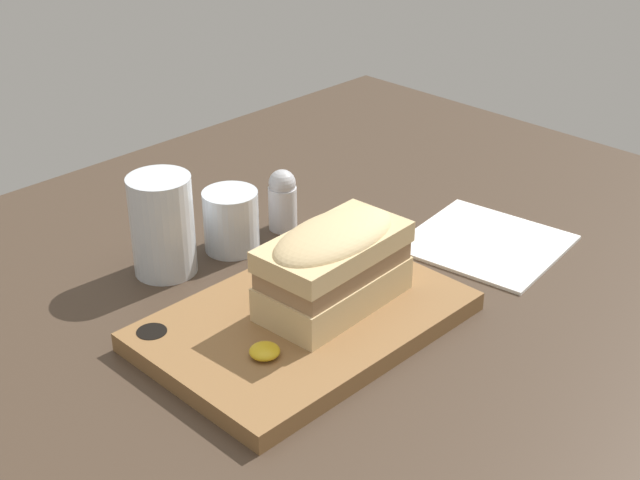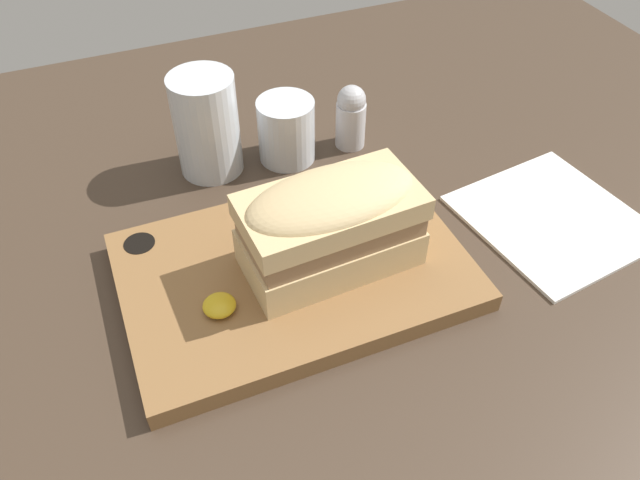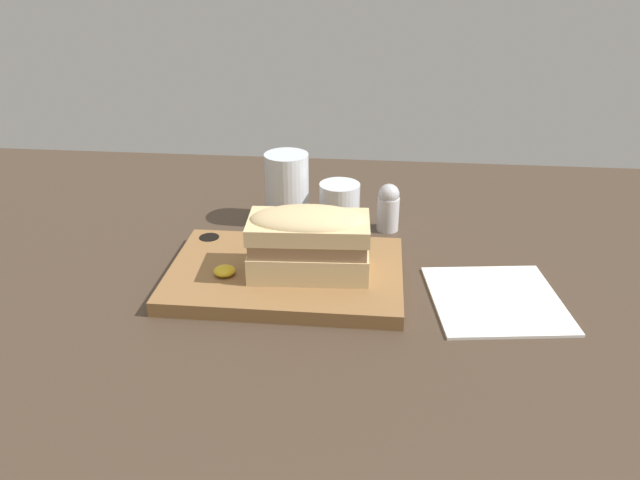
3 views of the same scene
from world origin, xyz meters
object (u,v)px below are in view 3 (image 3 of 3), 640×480
object	(u,v)px
napkin	(496,299)
salt_shaker	(388,207)
serving_board	(286,272)
sandwich	(309,239)
water_glass	(286,193)
wine_glass	(339,207)

from	to	relation	value
napkin	salt_shaker	distance (cm)	25.37
serving_board	sandwich	world-z (taller)	sandwich
water_glass	salt_shaker	xyz separation A→B (cm)	(16.91, -1.85, -1.08)
wine_glass	water_glass	bearing A→B (deg)	171.41
water_glass	napkin	xyz separation A→B (cm)	(31.20, -22.47, -4.86)
serving_board	wine_glass	size ratio (longest dim) A/B	4.31
sandwich	wine_glass	distance (cm)	19.98
sandwich	salt_shaker	bearing A→B (deg)	60.67
sandwich	napkin	distance (cm)	25.93
sandwich	water_glass	xyz separation A→B (cm)	(-6.25, 20.81, -2.00)
sandwich	water_glass	size ratio (longest dim) A/B	1.40
water_glass	napkin	world-z (taller)	water_glass
napkin	wine_glass	bearing A→B (deg)	136.42
serving_board	water_glass	xyz separation A→B (cm)	(-2.84, 19.39, 4.04)
serving_board	water_glass	world-z (taller)	water_glass
serving_board	napkin	distance (cm)	28.54
sandwich	water_glass	bearing A→B (deg)	106.71
water_glass	wine_glass	xyz separation A→B (cm)	(9.02, -1.36, -1.63)
sandwich	wine_glass	size ratio (longest dim) A/B	2.21
serving_board	wine_glass	world-z (taller)	wine_glass
water_glass	wine_glass	world-z (taller)	water_glass
water_glass	serving_board	bearing A→B (deg)	-81.66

